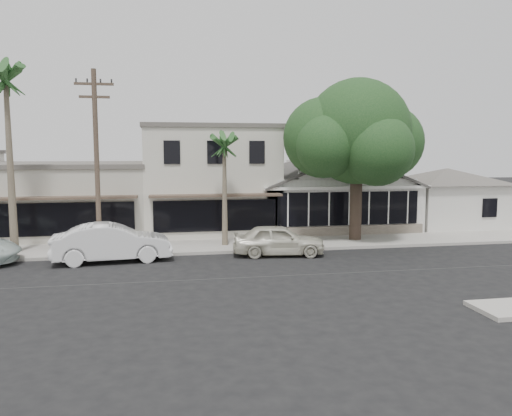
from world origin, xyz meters
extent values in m
plane|color=black|center=(0.00, 0.00, 0.00)|extent=(140.00, 140.00, 0.00)
cube|color=#9E9991|center=(-8.00, 6.75, 0.07)|extent=(90.00, 3.50, 0.15)
cube|color=white|center=(5.00, 12.50, 1.50)|extent=(10.00, 8.00, 3.00)
cube|color=black|center=(5.00, 8.44, 1.75)|extent=(8.80, 0.10, 2.00)
cube|color=#60564C|center=(5.00, 8.45, 0.35)|extent=(9.60, 0.18, 0.70)
cube|color=white|center=(13.20, 11.50, 1.50)|extent=(6.00, 6.00, 3.00)
cube|color=beige|center=(-3.00, 13.50, 3.25)|extent=(8.00, 10.00, 6.50)
cube|color=#B2AD9F|center=(-12.00, 13.50, 2.10)|extent=(10.00, 10.00, 4.20)
cylinder|color=brown|center=(-9.00, 5.20, 4.50)|extent=(0.24, 0.24, 9.00)
cube|color=brown|center=(-9.00, 5.20, 8.30)|extent=(1.80, 0.12, 0.12)
cube|color=brown|center=(-9.00, 5.20, 7.70)|extent=(1.40, 0.12, 0.12)
imported|color=beige|center=(-0.31, 4.10, 0.77)|extent=(4.74, 2.39, 1.55)
imported|color=white|center=(-8.31, 4.16, 0.90)|extent=(5.61, 2.45, 1.79)
cylinder|color=#433329|center=(4.84, 6.98, 1.82)|extent=(0.68, 0.68, 3.64)
sphere|color=#163617|center=(4.84, 6.98, 6.25)|extent=(5.91, 5.91, 5.91)
sphere|color=#163617|center=(6.89, 7.66, 5.68)|extent=(4.32, 4.32, 4.32)
sphere|color=#163617|center=(3.02, 7.43, 5.91)|extent=(4.55, 4.55, 4.55)
sphere|color=#163617|center=(5.30, 5.27, 5.23)|extent=(3.86, 3.86, 3.86)
sphere|color=#163617|center=(4.16, 8.80, 6.59)|extent=(4.09, 4.09, 4.09)
sphere|color=#163617|center=(6.21, 8.57, 7.05)|extent=(3.64, 3.64, 3.64)
sphere|color=#163617|center=(2.80, 6.07, 5.45)|extent=(3.41, 3.41, 3.41)
cone|color=#726651|center=(-2.70, 6.59, 2.64)|extent=(0.33, 0.33, 5.29)
cone|color=#726651|center=(-13.25, 6.52, 4.21)|extent=(0.41, 0.41, 8.42)
camera|label=1|loc=(-5.82, -19.70, 5.14)|focal=35.00mm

